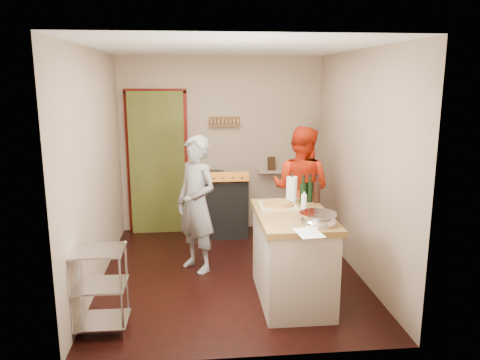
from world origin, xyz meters
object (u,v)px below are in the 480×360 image
island (293,254)px  person_red (301,189)px  wire_shelving (99,286)px  stove (226,205)px  person_stripe (196,204)px

island → person_red: size_ratio=0.84×
wire_shelving → stove: bearing=63.1°
person_stripe → person_red: person_red is taller
stove → person_red: size_ratio=0.60×
stove → wire_shelving: size_ratio=1.26×
wire_shelving → person_red: person_red is taller
stove → person_red: (0.95, -0.71, 0.39)m
wire_shelving → person_red: (2.27, 1.92, 0.40)m
island → person_red: (0.40, 1.44, 0.34)m
person_stripe → person_red: bearing=72.1°
stove → person_stripe: 1.39m
stove → wire_shelving: stove is taller
island → stove: bearing=104.1°
wire_shelving → person_red: 3.00m
wire_shelving → person_red: size_ratio=0.48×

